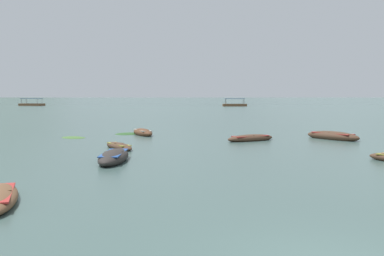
{
  "coord_description": "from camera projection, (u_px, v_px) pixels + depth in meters",
  "views": [
    {
      "loc": [
        -2.85,
        -7.33,
        3.07
      ],
      "look_at": [
        -0.79,
        30.38,
        0.28
      ],
      "focal_mm": 40.47,
      "sensor_mm": 36.0,
      "label": 1
    }
  ],
  "objects": [
    {
      "name": "ground_plane",
      "position": [
        169.0,
        97.0,
        1501.38
      ],
      "size": [
        6000.0,
        6000.0,
        0.0
      ],
      "primitive_type": "plane",
      "color": "#425B56"
    },
    {
      "name": "mountain_2",
      "position": [
        184.0,
        55.0,
        2278.77
      ],
      "size": [
        1615.99,
        1615.99,
        434.5
      ],
      "primitive_type": "cone",
      "color": "slate",
      "rests_on": "ground"
    },
    {
      "name": "rowboat_1",
      "position": [
        114.0,
        157.0,
        20.41
      ],
      "size": [
        1.48,
        4.25,
        0.66
      ],
      "color": "#2D2826",
      "rests_on": "ground"
    },
    {
      "name": "rowboat_3",
      "position": [
        251.0,
        138.0,
        29.8
      ],
      "size": [
        3.88,
        2.75,
        0.55
      ],
      "color": "#4C3323",
      "rests_on": "ground"
    },
    {
      "name": "rowboat_6",
      "position": [
        333.0,
        136.0,
        30.85
      ],
      "size": [
        3.33,
        4.37,
        0.72
      ],
      "color": "#4C3323",
      "rests_on": "ground"
    },
    {
      "name": "rowboat_7",
      "position": [
        119.0,
        146.0,
        25.29
      ],
      "size": [
        2.28,
        3.22,
        0.44
      ],
      "color": "#4C3323",
      "rests_on": "ground"
    },
    {
      "name": "rowboat_9",
      "position": [
        143.0,
        132.0,
        34.21
      ],
      "size": [
        2.27,
        3.69,
        0.64
      ],
      "color": "brown",
      "rests_on": "ground"
    },
    {
      "name": "ferry_0",
      "position": [
        32.0,
        104.0,
        138.18
      ],
      "size": [
        8.45,
        5.67,
        2.54
      ],
      "color": "brown",
      "rests_on": "ground"
    },
    {
      "name": "ferry_1",
      "position": [
        235.0,
        105.0,
        131.84
      ],
      "size": [
        7.29,
        2.6,
        2.54
      ],
      "color": "brown",
      "rests_on": "ground"
    },
    {
      "name": "weed_patch_1",
      "position": [
        128.0,
        134.0,
        35.24
      ],
      "size": [
        2.81,
        3.0,
        0.14
      ],
      "primitive_type": "ellipsoid",
      "rotation": [
        0.0,
        0.0,
        1.1
      ],
      "color": "#2D5628",
      "rests_on": "ground"
    },
    {
      "name": "weed_patch_4",
      "position": [
        73.0,
        138.0,
        31.97
      ],
      "size": [
        2.5,
        2.41,
        0.14
      ],
      "primitive_type": "ellipsoid",
      "rotation": [
        0.0,
        0.0,
        0.89
      ],
      "color": "#477033",
      "rests_on": "ground"
    }
  ]
}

